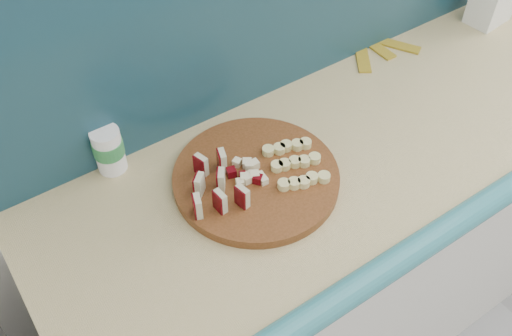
{
  "coord_description": "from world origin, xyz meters",
  "views": [
    {
      "loc": [
        -0.94,
        0.83,
        1.88
      ],
      "look_at": [
        -0.46,
        1.54,
        0.95
      ],
      "focal_mm": 40.0,
      "sensor_mm": 36.0,
      "label": 1
    }
  ],
  "objects": [
    {
      "name": "apple_wedges",
      "position": [
        -0.57,
        1.54,
        0.96
      ],
      "size": [
        0.14,
        0.16,
        0.05
      ],
      "color": "beige",
      "rests_on": "cutting_board"
    },
    {
      "name": "banana_slices",
      "position": [
        -0.37,
        1.51,
        0.94
      ],
      "size": [
        0.15,
        0.16,
        0.02
      ],
      "color": "#DFD688",
      "rests_on": "cutting_board"
    },
    {
      "name": "apple_chunks",
      "position": [
        -0.48,
        1.55,
        0.94
      ],
      "size": [
        0.06,
        0.06,
        0.02
      ],
      "color": "#F0E3C0",
      "rests_on": "cutting_board"
    },
    {
      "name": "cutting_board",
      "position": [
        -0.46,
        1.54,
        0.92
      ],
      "size": [
        0.47,
        0.47,
        0.02
      ],
      "primitive_type": "cylinder",
      "rotation": [
        0.0,
        0.0,
        -0.32
      ],
      "color": "#4B2A10",
      "rests_on": "kitchen_counter"
    },
    {
      "name": "kitchen_counter",
      "position": [
        0.1,
        1.5,
        0.46
      ],
      "size": [
        2.2,
        0.63,
        0.91
      ],
      "color": "white",
      "rests_on": "ground"
    },
    {
      "name": "banana_peel",
      "position": [
        0.11,
        1.76,
        0.91
      ],
      "size": [
        0.22,
        0.19,
        0.01
      ],
      "rotation": [
        0.0,
        0.0,
        -0.18
      ],
      "color": "gold",
      "rests_on": "kitchen_counter"
    },
    {
      "name": "canister",
      "position": [
        -0.71,
        1.76,
        0.97
      ],
      "size": [
        0.07,
        0.07,
        0.11
      ],
      "rotation": [
        0.0,
        0.0,
        0.35
      ],
      "color": "white",
      "rests_on": "kitchen_counter"
    }
  ]
}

